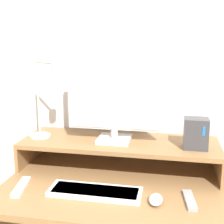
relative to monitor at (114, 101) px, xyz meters
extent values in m
cube|color=silver|center=(0.02, 0.21, 0.18)|extent=(6.00, 0.05, 2.50)
cube|color=olive|center=(0.02, -0.17, -0.37)|extent=(1.01, 0.71, 0.03)
cube|color=olive|center=(-0.47, 0.01, -0.29)|extent=(0.02, 0.34, 0.12)
cube|color=olive|center=(0.52, 0.01, -0.29)|extent=(0.02, 0.34, 0.12)
cube|color=olive|center=(0.02, 0.01, -0.22)|extent=(1.01, 0.34, 0.02)
cube|color=#BCBCC1|center=(0.00, 0.00, -0.20)|extent=(0.17, 0.16, 0.02)
cylinder|color=#BCBCC1|center=(0.00, 0.00, -0.16)|extent=(0.04, 0.04, 0.05)
cube|color=#B7B7BC|center=(0.00, 0.00, 0.02)|extent=(0.48, 0.02, 0.34)
cube|color=silver|center=(0.00, -0.01, 0.02)|extent=(0.46, 0.01, 0.31)
cylinder|color=silver|center=(-0.40, -0.01, -0.20)|extent=(0.11, 0.11, 0.01)
cylinder|color=silver|center=(-0.40, -0.01, 0.00)|extent=(0.01, 0.01, 0.39)
cylinder|color=silver|center=(-0.33, -0.06, 0.19)|extent=(0.15, 0.11, 0.01)
cylinder|color=silver|center=(-0.26, -0.11, 0.17)|extent=(0.04, 0.04, 0.05)
cube|color=#3D3D42|center=(0.40, -0.04, -0.13)|extent=(0.11, 0.09, 0.15)
cube|color=#1972F2|center=(0.43, -0.08, -0.11)|extent=(0.01, 0.00, 0.04)
cube|color=white|center=(-0.03, -0.30, -0.35)|extent=(0.41, 0.14, 0.02)
cube|color=silver|center=(-0.03, -0.30, -0.34)|extent=(0.37, 0.11, 0.01)
ellipsoid|color=silver|center=(0.23, -0.33, -0.34)|extent=(0.06, 0.10, 0.03)
cube|color=white|center=(-0.37, -0.31, -0.35)|extent=(0.07, 0.19, 0.02)
cube|color=#99999E|center=(0.37, -0.29, -0.35)|extent=(0.06, 0.16, 0.02)
camera|label=1|loc=(0.28, -1.50, 0.30)|focal=50.00mm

